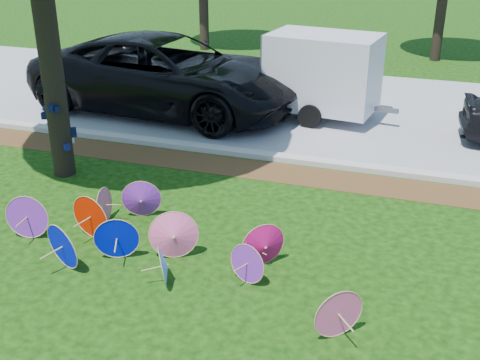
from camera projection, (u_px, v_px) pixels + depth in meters
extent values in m
plane|color=black|center=(164.00, 285.00, 8.79)|extent=(90.00, 90.00, 0.00)
cube|color=#472D16|center=(255.00, 170.00, 12.68)|extent=(90.00, 1.00, 0.01)
cube|color=#B7B5AD|center=(264.00, 155.00, 13.26)|extent=(90.00, 0.30, 0.12)
cube|color=gray|center=(306.00, 105.00, 16.88)|extent=(90.00, 8.00, 0.01)
cylinder|color=black|center=(47.00, 35.00, 11.33)|extent=(0.44, 0.44, 5.71)
cone|color=#F25592|center=(337.00, 312.00, 7.61)|extent=(0.61, 0.55, 0.71)
cone|color=#5F8EFB|center=(165.00, 266.00, 8.70)|extent=(0.45, 0.60, 0.61)
cone|color=purple|center=(249.00, 262.00, 8.77)|extent=(0.63, 0.34, 0.62)
cone|color=#5F8EFB|center=(250.00, 247.00, 9.23)|extent=(0.27, 0.55, 0.54)
cone|color=purple|center=(28.00, 216.00, 9.96)|extent=(0.77, 0.31, 0.76)
cone|color=#F25592|center=(174.00, 236.00, 9.29)|extent=(0.80, 0.51, 0.80)
cone|color=#010EC8|center=(65.00, 245.00, 9.08)|extent=(0.77, 0.48, 0.76)
cone|color=red|center=(93.00, 216.00, 9.94)|extent=(0.78, 0.29, 0.77)
cone|color=purple|center=(141.00, 200.00, 10.56)|extent=(0.72, 0.40, 0.72)
cone|color=#010EC8|center=(117.00, 237.00, 9.34)|extent=(0.72, 0.43, 0.72)
cone|color=#C40F5F|center=(264.00, 246.00, 9.10)|extent=(0.62, 0.55, 0.71)
cone|color=#D85C89|center=(102.00, 204.00, 10.49)|extent=(0.22, 0.64, 0.63)
imported|color=black|center=(167.00, 74.00, 16.03)|extent=(7.49, 3.91, 2.01)
cube|color=silver|center=(323.00, 71.00, 15.34)|extent=(2.89, 2.03, 2.49)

